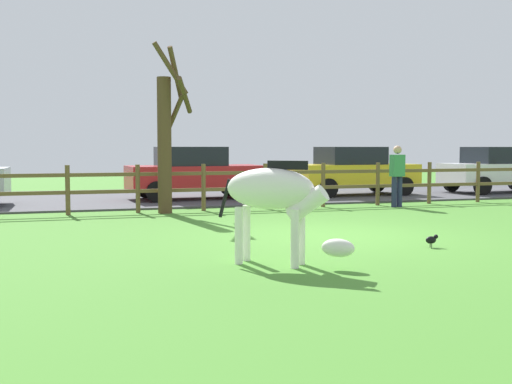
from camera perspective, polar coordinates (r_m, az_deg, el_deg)
name	(u,v)px	position (r m, az deg, el deg)	size (l,w,h in m)	color
ground_plane	(329,235)	(11.28, 6.78, -4.00)	(60.00, 60.00, 0.00)	#47842D
parking_asphalt	(210,196)	(20.07, -4.24, -0.36)	(28.00, 7.40, 0.05)	#47474C
paddock_fence	(235,184)	(15.77, -1.96, 0.77)	(21.36, 0.11, 1.18)	brown
bare_tree	(166,136)	(15.05, -8.27, 5.10)	(1.10, 1.23, 4.03)	#513A23
zebra	(276,197)	(8.32, 1.84, -0.43)	(1.60, 1.39, 1.41)	white
crow_on_grass	(432,240)	(10.23, 15.89, -4.24)	(0.21, 0.10, 0.20)	black
parked_car_red	(194,172)	(18.62, -5.72, 1.81)	(4.09, 2.07, 1.56)	red
parked_car_white	(500,169)	(22.81, 21.55, 1.96)	(4.02, 1.92, 1.56)	white
parked_car_yellow	(353,171)	(20.31, 8.95, 1.97)	(4.06, 2.00, 1.56)	yellow
visitor_near_fence	(397,173)	(16.87, 12.88, 1.70)	(0.38, 0.26, 1.64)	#232847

